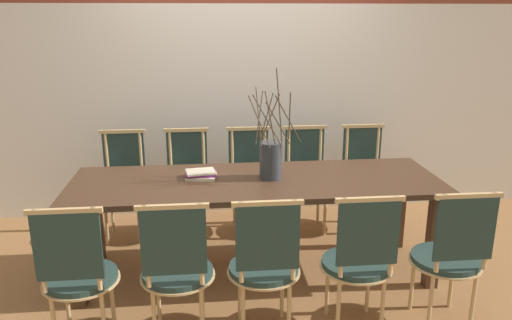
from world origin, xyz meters
TOP-DOWN VIEW (x-y plane):
  - ground_plane at (0.00, 0.00)m, footprint 16.00×16.00m
  - wall_rear at (0.00, 1.34)m, footprint 12.00×0.06m
  - dining_table at (0.00, 0.00)m, footprint 2.72×0.88m
  - chair_near_leftend at (-1.12, -0.80)m, footprint 0.45×0.45m
  - chair_near_left at (-0.55, -0.80)m, footprint 0.45×0.45m
  - chair_near_center at (-0.03, -0.80)m, footprint 0.45×0.45m
  - chair_near_right at (0.55, -0.80)m, footprint 0.45×0.45m
  - chair_near_rightend at (1.13, -0.80)m, footprint 0.45×0.45m
  - chair_far_leftend at (-1.10, 0.80)m, footprint 0.45×0.45m
  - chair_far_left at (-0.53, 0.80)m, footprint 0.45×0.45m
  - chair_far_center at (0.02, 0.80)m, footprint 0.45×0.45m
  - chair_far_right at (0.55, 0.80)m, footprint 0.45×0.45m
  - chair_far_rightend at (1.10, 0.80)m, footprint 0.45×0.45m
  - vase_centerpiece at (0.11, 0.02)m, footprint 0.39×0.34m
  - book_stack at (-0.40, 0.08)m, footprint 0.24×0.20m

SIDE VIEW (x-z plane):
  - ground_plane at x=0.00m, z-range 0.00..0.00m
  - chair_near_leftend at x=-1.12m, z-range 0.03..0.98m
  - chair_near_left at x=-0.55m, z-range 0.03..0.98m
  - chair_near_center at x=-0.03m, z-range 0.03..0.98m
  - chair_near_right at x=0.55m, z-range 0.03..0.98m
  - chair_near_rightend at x=1.13m, z-range 0.03..0.98m
  - chair_far_leftend at x=-1.10m, z-range 0.03..0.98m
  - chair_far_left at x=-0.53m, z-range 0.03..0.98m
  - chair_far_center at x=0.02m, z-range 0.03..0.98m
  - chair_far_right at x=0.55m, z-range 0.03..0.98m
  - chair_far_rightend at x=1.10m, z-range 0.03..0.98m
  - dining_table at x=0.00m, z-range 0.29..1.05m
  - book_stack at x=-0.40m, z-range 0.76..0.81m
  - vase_centerpiece at x=0.11m, z-range 0.50..1.32m
  - wall_rear at x=0.00m, z-range 0.00..3.20m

